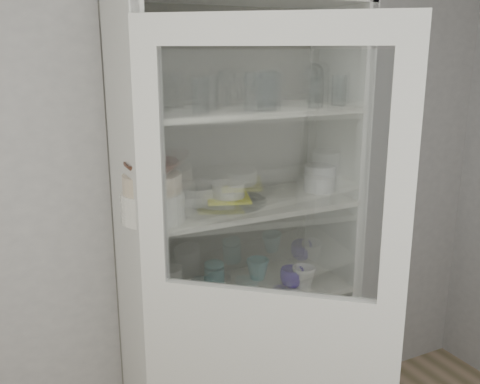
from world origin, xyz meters
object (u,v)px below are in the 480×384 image
mug_teal (258,269)px  tin_box (291,351)px  goblet_1 (227,85)px  terracotta_bowl (151,168)px  goblet_3 (314,81)px  cream_dish (211,367)px  grey_bowl_stack (320,178)px  white_ramekin (228,189)px  goblet_0 (177,88)px  cream_bowl (152,183)px  pantry_cabinet (234,266)px  white_canister (169,283)px  teal_jar (214,276)px  glass_platter (228,201)px  cupboard_door (267,350)px  plate_stack_back (196,193)px  plate_stack_front (153,206)px  mug_white (304,277)px  goblet_2 (251,86)px  measuring_cups (201,303)px  yellow_trivet (228,198)px  mug_blue (292,277)px

mug_teal → tin_box: bearing=-9.1°
goblet_1 → terracotta_bowl: size_ratio=0.84×
goblet_3 → cream_dish: size_ratio=0.90×
grey_bowl_stack → white_ramekin: bearing=-179.6°
goblet_0 → grey_bowl_stack: (0.64, -0.12, -0.42)m
cream_bowl → cream_dish: cream_bowl is taller
pantry_cabinet → goblet_3: 0.91m
cream_bowl → white_canister: (0.09, 0.13, -0.48)m
pantry_cabinet → teal_jar: (-0.10, -0.00, -0.03)m
glass_platter → grey_bowl_stack: grey_bowl_stack is taller
cupboard_door → plate_stack_back: size_ratio=9.50×
grey_bowl_stack → cream_bowl: bearing=-174.1°
goblet_0 → plate_stack_back: bearing=-21.0°
cupboard_door → tin_box: 0.74m
plate_stack_back → cream_dish: size_ratio=1.02×
plate_stack_front → mug_white: size_ratio=2.29×
cream_dish → white_canister: bearing=169.2°
goblet_2 → tin_box: 1.26m
goblet_0 → glass_platter: (0.17, -0.13, -0.47)m
white_ramekin → measuring_cups: 0.48m
mug_teal → terracotta_bowl: bearing=-143.4°
goblet_0 → plate_stack_back: (0.07, -0.03, -0.44)m
pantry_cabinet → grey_bowl_stack: (0.41, -0.06, 0.38)m
teal_jar → white_canister: size_ratio=0.78×
pantry_cabinet → glass_platter: size_ratio=6.51×
plate_stack_back → yellow_trivet: bearing=-44.5°
glass_platter → white_ramekin: (0.00, 0.00, 0.05)m
cupboard_door → grey_bowl_stack: (0.57, 0.52, 0.45)m
cream_bowl → yellow_trivet: 0.38m
mug_white → goblet_0: bearing=157.7°
plate_stack_back → white_canister: plate_stack_back is taller
mug_white → terracotta_bowl: bearing=-178.6°
goblet_3 → cream_dish: (-0.55, -0.06, -1.26)m
goblet_1 → terracotta_bowl: (-0.40, -0.18, -0.28)m
cupboard_door → tin_box: bearing=89.8°
white_canister → goblet_0: bearing=41.2°
cupboard_door → glass_platter: 0.66m
teal_jar → white_canister: 0.22m
measuring_cups → cream_bowl: bearing=175.5°
goblet_2 → white_ramekin: size_ratio=1.08×
tin_box → plate_stack_front: bearing=-175.9°
mug_teal → yellow_trivet: bearing=-140.8°
cupboard_door → mug_white: 0.57m
cream_dish → plate_stack_back: bearing=101.0°
plate_stack_front → mug_teal: (0.53, 0.13, -0.41)m
goblet_2 → mug_blue: size_ratio=1.40×
teal_jar → tin_box: bearing=-15.2°
goblet_0 → goblet_2: goblet_0 is taller
yellow_trivet → mug_white: 0.50m
pantry_cabinet → plate_stack_back: size_ratio=9.98×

